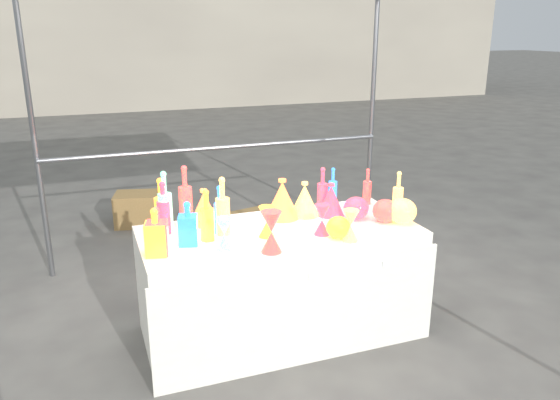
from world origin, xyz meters
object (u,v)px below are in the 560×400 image
object	(u,v)px
globe_0	(338,229)
hourglass_0	(271,232)
decanter_0	(155,232)
bottle_0	(161,205)
cardboard_box_closed	(139,209)
lampshade_0	(204,206)
display_table	(280,282)

from	to	relation	value
globe_0	hourglass_0	bearing A→B (deg)	-172.03
decanter_0	bottle_0	bearing A→B (deg)	90.31
cardboard_box_closed	decanter_0	distance (m)	2.78
hourglass_0	lampshade_0	world-z (taller)	hourglass_0
decanter_0	lampshade_0	world-z (taller)	decanter_0
display_table	lampshade_0	bearing A→B (deg)	146.35
decanter_0	globe_0	world-z (taller)	decanter_0
bottle_0	hourglass_0	world-z (taller)	bottle_0
cardboard_box_closed	decanter_0	world-z (taller)	decanter_0
bottle_0	globe_0	bearing A→B (deg)	-27.05
hourglass_0	lampshade_0	distance (m)	0.67
cardboard_box_closed	bottle_0	world-z (taller)	bottle_0
decanter_0	hourglass_0	distance (m)	0.66
bottle_0	hourglass_0	bearing A→B (deg)	-46.93
display_table	hourglass_0	size ratio (longest dim) A/B	7.38
display_table	cardboard_box_closed	world-z (taller)	display_table
decanter_0	lampshade_0	bearing A→B (deg)	62.31
cardboard_box_closed	hourglass_0	distance (m)	2.99
decanter_0	globe_0	bearing A→B (deg)	7.43
globe_0	lampshade_0	xyz separation A→B (m)	(-0.72, 0.55, 0.06)
decanter_0	hourglass_0	size ratio (longest dim) A/B	1.14
decanter_0	lampshade_0	size ratio (longest dim) A/B	1.19
globe_0	bottle_0	bearing A→B (deg)	152.95
cardboard_box_closed	bottle_0	bearing A→B (deg)	-77.25
bottle_0	display_table	bearing A→B (deg)	-19.39
decanter_0	cardboard_box_closed	bearing A→B (deg)	100.67
lampshade_0	cardboard_box_closed	bearing A→B (deg)	72.80
lampshade_0	hourglass_0	bearing A→B (deg)	-90.19
bottle_0	globe_0	world-z (taller)	bottle_0
display_table	globe_0	xyz separation A→B (m)	(0.29, -0.26, 0.44)
cardboard_box_closed	lampshade_0	distance (m)	2.37
hourglass_0	globe_0	world-z (taller)	hourglass_0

